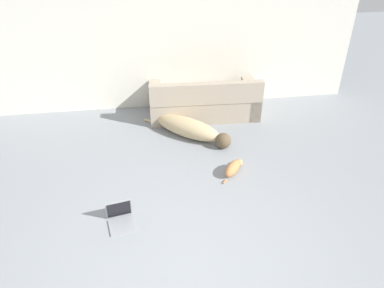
{
  "coord_description": "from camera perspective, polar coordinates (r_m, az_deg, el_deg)",
  "views": [
    {
      "loc": [
        -0.28,
        -2.34,
        3.18
      ],
      "look_at": [
        0.31,
        1.75,
        0.52
      ],
      "focal_mm": 35.0,
      "sensor_mm": 36.0,
      "label": 1
    }
  ],
  "objects": [
    {
      "name": "couch",
      "position": [
        6.57,
        1.85,
        6.32
      ],
      "size": [
        1.91,
        0.88,
        0.74
      ],
      "rotation": [
        0.0,
        0.0,
        3.1
      ],
      "color": "tan",
      "rests_on": "ground_plane"
    },
    {
      "name": "ground_plane",
      "position": [
        3.96,
        -0.83,
        -20.68
      ],
      "size": [
        20.0,
        20.0,
        0.0
      ],
      "primitive_type": "plane",
      "color": "gray"
    },
    {
      "name": "dog",
      "position": [
        5.99,
        -0.21,
        2.36
      ],
      "size": [
        1.35,
        1.21,
        0.3
      ],
      "rotation": [
        0.0,
        0.0,
        5.56
      ],
      "color": "tan",
      "rests_on": "ground_plane"
    },
    {
      "name": "laptop_open",
      "position": [
        4.56,
        -10.88,
        -10.7
      ],
      "size": [
        0.35,
        0.36,
        0.27
      ],
      "rotation": [
        0.0,
        0.0,
        0.18
      ],
      "color": "gray",
      "rests_on": "ground_plane"
    },
    {
      "name": "wall_back",
      "position": [
        6.62,
        -5.61,
        15.33
      ],
      "size": [
        7.1,
        0.06,
        2.41
      ],
      "color": "silver",
      "rests_on": "ground_plane"
    },
    {
      "name": "cat",
      "position": [
        5.24,
        6.32,
        -3.61
      ],
      "size": [
        0.4,
        0.46,
        0.18
      ],
      "rotation": [
        0.0,
        0.0,
        0.88
      ],
      "color": "#BC7A47",
      "rests_on": "ground_plane"
    }
  ]
}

